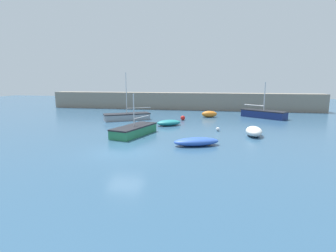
% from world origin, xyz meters
% --- Properties ---
extents(ground_plane, '(120.00, 120.00, 0.20)m').
position_xyz_m(ground_plane, '(0.00, 0.00, -0.10)').
color(ground_plane, '#2D5170').
extents(harbor_breakwater, '(46.05, 2.62, 2.85)m').
position_xyz_m(harbor_breakwater, '(0.00, 27.93, 1.42)').
color(harbor_breakwater, gray).
rests_on(harbor_breakwater, ground_plane).
extents(dinghy_near_pier, '(2.26, 1.54, 0.85)m').
position_xyz_m(dinghy_near_pier, '(5.27, 18.82, 0.43)').
color(dinghy_near_pier, orange).
rests_on(dinghy_near_pier, ground_plane).
extents(open_tender_yellow, '(1.48, 2.82, 0.84)m').
position_xyz_m(open_tender_yellow, '(9.61, 7.26, 0.42)').
color(open_tender_yellow, white).
rests_on(open_tender_yellow, ground_plane).
extents(sailboat_short_mast, '(5.78, 4.97, 4.71)m').
position_xyz_m(sailboat_short_mast, '(12.39, 19.52, 0.53)').
color(sailboat_short_mast, navy).
rests_on(sailboat_short_mast, ground_plane).
extents(sailboat_twin_hulled, '(3.18, 5.56, 3.76)m').
position_xyz_m(sailboat_twin_hulled, '(-1.11, 5.60, 0.44)').
color(sailboat_twin_hulled, '#287A4C').
rests_on(sailboat_twin_hulled, ground_plane).
extents(rowboat_blue_near, '(3.12, 2.75, 0.62)m').
position_xyz_m(rowboat_blue_near, '(1.06, 11.25, 0.31)').
color(rowboat_blue_near, teal).
rests_on(rowboat_blue_near, ground_plane).
extents(rowboat_white_midwater, '(3.80, 2.55, 0.62)m').
position_xyz_m(rowboat_white_midwater, '(4.80, 2.72, 0.31)').
color(rowboat_white_midwater, '#2D56B7').
rests_on(rowboat_white_midwater, ground_plane).
extents(sailboat_tall_mast, '(5.84, 4.61, 5.91)m').
position_xyz_m(sailboat_tall_mast, '(-4.89, 14.30, 0.44)').
color(sailboat_tall_mast, gray).
rests_on(sailboat_tall_mast, ground_plane).
extents(mooring_buoy_white, '(0.38, 0.38, 0.38)m').
position_xyz_m(mooring_buoy_white, '(6.41, 8.98, 0.19)').
color(mooring_buoy_white, white).
rests_on(mooring_buoy_white, ground_plane).
extents(mooring_buoy_red, '(0.57, 0.57, 0.57)m').
position_xyz_m(mooring_buoy_red, '(2.07, 15.46, 0.29)').
color(mooring_buoy_red, red).
rests_on(mooring_buoy_red, ground_plane).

